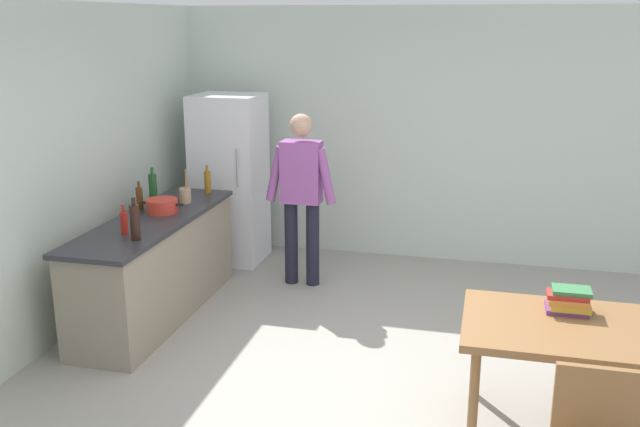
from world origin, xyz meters
The scene contains 15 objects.
ground_plane centered at (0.00, 0.00, 0.00)m, with size 14.00×14.00×0.00m, color #9E998E.
wall_back centered at (0.00, 3.00, 1.35)m, with size 6.40×0.12×2.70m, color silver.
wall_left centered at (-2.60, 0.20, 1.35)m, with size 0.12×5.60×2.70m, color silver.
kitchen_counter centered at (-2.00, 0.80, 0.45)m, with size 0.64×2.20×0.90m.
refrigerator centered at (-1.90, 2.40, 0.90)m, with size 0.70×0.67×1.80m.
person centered at (-0.95, 1.85, 0.98)m, with size 0.70×0.22×1.70m.
dining_table centered at (1.40, -0.30, 0.67)m, with size 1.40×0.90×0.75m.
cooking_pot centered at (-2.00, 0.99, 0.96)m, with size 0.40×0.28×0.12m.
utensil_jar centered at (-1.94, 1.35, 0.98)m, with size 0.11×0.11×0.32m.
bottle_sauce_red centered at (-2.00, 0.32, 1.00)m, with size 0.06×0.06×0.24m.
bottle_wine_dark centered at (-1.83, 0.20, 1.05)m, with size 0.08×0.08×0.34m.
bottle_wine_green centered at (-2.22, 1.26, 1.05)m, with size 0.08×0.08×0.34m.
bottle_beer_brown centered at (-2.24, 1.03, 1.01)m, with size 0.06×0.06×0.26m.
bottle_oil_amber centered at (-1.88, 1.75, 1.02)m, with size 0.06×0.06×0.28m.
book_stack centered at (1.35, -0.10, 0.82)m, with size 0.27×0.22×0.16m.
Camera 1 is at (0.80, -4.51, 2.56)m, focal length 39.38 mm.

